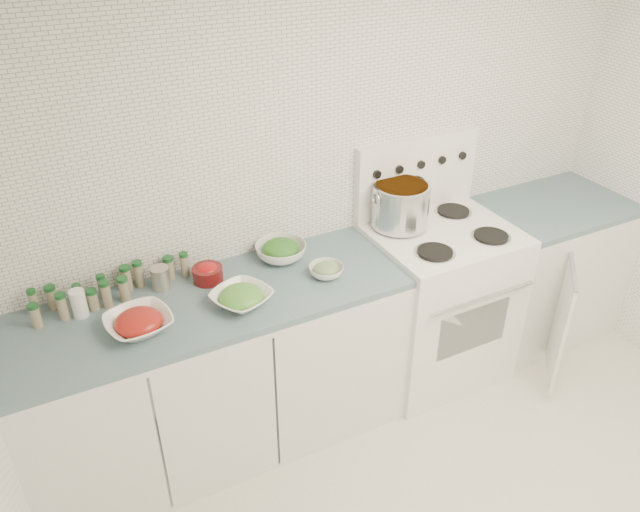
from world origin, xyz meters
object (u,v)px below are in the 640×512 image
Objects in this scene: stove at (435,297)px; stock_pot at (401,203)px; bowl_tomato at (139,322)px; bowl_snowpea at (241,297)px.

stove is 0.62m from stock_pot.
stove is 1.70m from bowl_tomato.
stock_pot reaches higher than bowl_snowpea.
bowl_snowpea is at bearing -175.67° from stove.
stock_pot is 0.96× the size of bowl_snowpea.
bowl_tomato is 0.92× the size of bowl_snowpea.
stove reaches higher than bowl_tomato.
bowl_snowpea is (-1.00, -0.24, -0.14)m from stock_pot.
bowl_tomato is (-1.64, -0.07, 0.44)m from stove.
stock_pot is (-0.18, 0.15, 0.58)m from stove.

